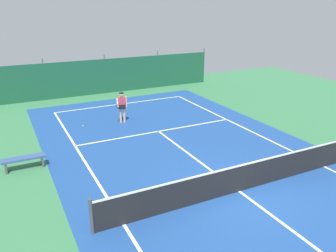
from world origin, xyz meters
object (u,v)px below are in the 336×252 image
(tennis_net, at_px, (240,178))
(tennis_ball_near_player, at_px, (83,126))
(courtside_bench, at_px, (24,160))
(tennis_player, at_px, (122,105))

(tennis_net, height_order, tennis_ball_near_player, tennis_net)
(tennis_ball_near_player, distance_m, courtside_bench, 4.94)
(tennis_player, distance_m, tennis_ball_near_player, 2.27)
(tennis_net, bearing_deg, tennis_player, 97.60)
(tennis_net, distance_m, tennis_ball_near_player, 9.39)
(tennis_net, xyz_separation_m, tennis_player, (-1.14, 8.51, 0.45))
(tennis_net, xyz_separation_m, courtside_bench, (-6.31, 5.03, -0.14))
(tennis_player, relative_size, courtside_bench, 1.03)
(tennis_net, distance_m, courtside_bench, 8.07)
(tennis_ball_near_player, height_order, courtside_bench, courtside_bench)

